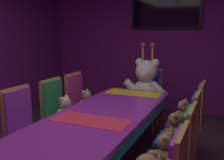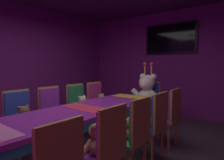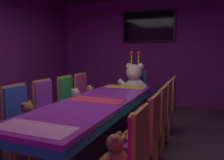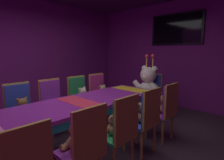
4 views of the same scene
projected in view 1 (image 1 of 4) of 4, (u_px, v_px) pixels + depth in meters
The scene contains 16 objects.
wall_back at pixel (166, 42), 5.23m from camera, with size 5.20×0.12×2.80m, color #721E72.
banquet_table at pixel (91, 129), 2.49m from camera, with size 0.90×2.98×0.75m.
chair_left_2 at pixel (23, 122), 2.86m from camera, with size 0.42×0.41×0.98m.
chair_left_3 at pixel (56, 109), 3.37m from camera, with size 0.42×0.41×0.98m.
teddy_left_3 at pixel (66, 110), 3.31m from camera, with size 0.26×0.34×0.32m.
chair_left_4 at pixel (78, 99), 3.86m from camera, with size 0.42×0.41×0.98m.
teddy_left_4 at pixel (87, 101), 3.80m from camera, with size 0.24×0.31×0.29m.
chair_right_2 at pixel (181, 151), 2.16m from camera, with size 0.42×0.41×0.98m.
teddy_right_2 at pixel (164, 150), 2.22m from camera, with size 0.22×0.28×0.26m.
chair_right_3 at pixel (188, 128), 2.66m from camera, with size 0.42×0.41×0.98m.
teddy_right_3 at pixel (174, 127), 2.72m from camera, with size 0.24×0.31×0.30m.
chair_right_4 at pixel (195, 113), 3.18m from camera, with size 0.42×0.41×0.98m.
teddy_right_4 at pixel (183, 113), 3.24m from camera, with size 0.24×0.31×0.29m.
throne_chair at pixel (149, 92), 4.33m from camera, with size 0.41×0.42×0.98m.
king_teddy_bear at pixel (146, 84), 4.14m from camera, with size 0.75×0.58×0.97m.
wall_tv at pixel (166, 8), 5.03m from camera, with size 1.38×0.06×0.80m.
Camera 1 is at (1.15, -2.08, 1.57)m, focal length 41.27 mm.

